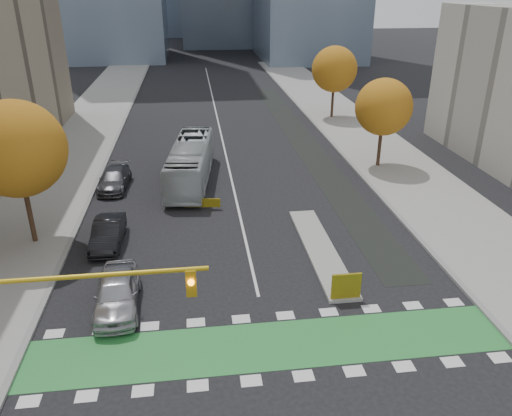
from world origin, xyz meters
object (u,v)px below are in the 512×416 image
object	(u,v)px
tree_east_near	(384,107)
traffic_signal_west	(39,308)
tree_west	(17,149)
bus	(191,162)
hazard_board	(346,286)
parked_car_a	(117,292)
parked_car_b	(108,233)
tree_east_far	(334,69)
parked_car_c	(114,179)

from	to	relation	value
tree_east_near	traffic_signal_west	bearing A→B (deg)	-131.52
tree_west	bus	bearing A→B (deg)	43.90
hazard_board	parked_car_a	world-z (taller)	parked_car_a
parked_car_b	tree_east_near	bearing A→B (deg)	29.40
tree_east_far	traffic_signal_west	world-z (taller)	tree_east_far
hazard_board	tree_east_far	distance (m)	35.13
hazard_board	bus	bearing A→B (deg)	113.04
hazard_board	parked_car_c	distance (m)	20.17
tree_east_near	parked_car_b	bearing A→B (deg)	-151.47
tree_west	parked_car_b	world-z (taller)	tree_west
tree_east_near	traffic_signal_west	size ratio (longest dim) A/B	0.83
tree_east_near	tree_east_far	world-z (taller)	tree_east_far
bus	parked_car_b	distance (m)	10.58
hazard_board	tree_east_near	xyz separation A→B (m)	(8.00, 17.80, 4.06)
tree_east_far	traffic_signal_west	xyz separation A→B (m)	(-20.43, -38.51, -1.21)
tree_west	traffic_signal_west	distance (m)	13.25
bus	tree_east_near	bearing A→B (deg)	12.16
tree_east_near	parked_car_b	world-z (taller)	tree_east_near
tree_east_far	bus	size ratio (longest dim) A/B	0.70
tree_east_near	traffic_signal_west	xyz separation A→B (m)	(-19.93, -22.51, -0.83)
bus	parked_car_a	distance (m)	16.06
tree_east_near	parked_car_c	distance (m)	21.04
parked_car_a	parked_car_c	size ratio (longest dim) A/B	1.02
traffic_signal_west	bus	distance (m)	21.88
parked_car_b	tree_west	bearing A→B (deg)	170.81
hazard_board	tree_east_far	world-z (taller)	tree_east_far
tree_west	traffic_signal_west	xyz separation A→B (m)	(4.07, -12.51, -1.58)
tree_east_near	parked_car_c	xyz separation A→B (m)	(-20.53, -1.99, -4.18)
traffic_signal_west	parked_car_b	xyz separation A→B (m)	(0.16, 11.76, -3.31)
hazard_board	tree_west	bearing A→B (deg)	154.01
tree_east_near	traffic_signal_west	distance (m)	30.08
tree_west	tree_east_far	bearing A→B (deg)	46.70
hazard_board	parked_car_b	world-z (taller)	hazard_board
tree_west	parked_car_a	bearing A→B (deg)	-51.84
traffic_signal_west	parked_car_a	bearing A→B (deg)	75.46
parked_car_b	hazard_board	bearing A→B (deg)	-30.05
tree_west	parked_car_a	size ratio (longest dim) A/B	1.71
hazard_board	tree_east_far	bearing A→B (deg)	75.88
hazard_board	bus	distance (m)	17.90
parked_car_c	bus	bearing A→B (deg)	10.27
tree_west	tree_east_near	bearing A→B (deg)	22.62
tree_east_near	bus	bearing A→B (deg)	-174.90
bus	hazard_board	bearing A→B (deg)	-59.90
bus	tree_east_far	bearing A→B (deg)	55.27
hazard_board	tree_west	world-z (taller)	tree_west
hazard_board	parked_car_c	size ratio (longest dim) A/B	0.30
tree_west	parked_car_b	size ratio (longest dim) A/B	1.88
hazard_board	bus	xyz separation A→B (m)	(-7.00, 16.46, 0.72)
parked_car_c	parked_car_a	bearing A→B (deg)	-78.78
tree_east_near	bus	distance (m)	15.43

